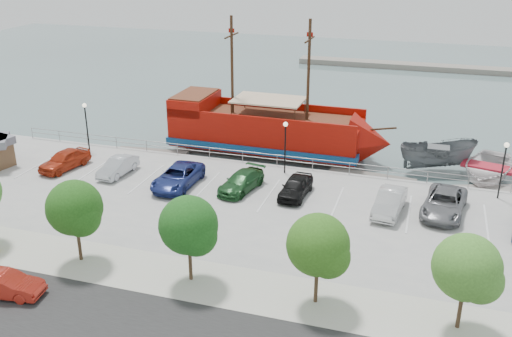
% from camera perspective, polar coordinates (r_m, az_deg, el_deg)
% --- Properties ---
extents(ground, '(160.00, 160.00, 0.00)m').
position_cam_1_polar(ground, '(40.63, 0.50, -5.10)').
color(ground, '#516666').
extents(sidewalk, '(100.00, 4.00, 0.05)m').
position_cam_1_polar(sidewalk, '(31.97, -4.83, -11.28)').
color(sidewalk, '#BAB8A2').
rests_on(sidewalk, land_slab).
extents(seawall_railing, '(50.00, 0.06, 1.00)m').
position_cam_1_polar(seawall_railing, '(46.87, 3.29, 0.73)').
color(seawall_railing, gray).
rests_on(seawall_railing, land_slab).
extents(far_shore, '(40.00, 3.00, 0.80)m').
position_cam_1_polar(far_shore, '(91.41, 17.02, 9.66)').
color(far_shore, gray).
rests_on(far_shore, ground).
extents(pirate_ship, '(20.47, 5.97, 12.87)m').
position_cam_1_polar(pirate_ship, '(51.97, 2.58, 3.66)').
color(pirate_ship, '#9A0D04').
rests_on(pirate_ship, ground).
extents(patrol_boat, '(7.05, 4.58, 2.55)m').
position_cam_1_polar(patrol_boat, '(50.63, 17.68, 1.03)').
color(patrol_boat, '#5B5F63').
rests_on(patrol_boat, ground).
extents(speedboat, '(7.08, 8.65, 1.57)m').
position_cam_1_polar(speedboat, '(50.63, 22.09, -0.17)').
color(speedboat, silver).
rests_on(speedboat, ground).
extents(dock_west, '(6.82, 2.62, 0.38)m').
position_cam_1_polar(dock_west, '(53.14, -10.45, 1.47)').
color(dock_west, '#6E645C').
rests_on(dock_west, ground).
extents(dock_mid, '(7.32, 2.76, 0.41)m').
position_cam_1_polar(dock_mid, '(47.64, 11.40, -1.04)').
color(dock_mid, '#6A655C').
rests_on(dock_mid, ground).
extents(dock_east, '(6.83, 3.96, 0.38)m').
position_cam_1_polar(dock_east, '(47.67, 21.08, -2.16)').
color(dock_east, gray).
rests_on(dock_east, ground).
extents(street_sedan, '(4.18, 1.92, 1.33)m').
position_cam_1_polar(street_sedan, '(33.24, -23.79, -10.57)').
color(street_sedan, '#B42518').
rests_on(street_sedan, street).
extents(lamp_post_left, '(0.36, 0.36, 4.28)m').
position_cam_1_polar(lamp_post_left, '(52.09, -16.65, 4.84)').
color(lamp_post_left, black).
rests_on(lamp_post_left, land_slab).
extents(lamp_post_mid, '(0.36, 0.36, 4.28)m').
position_cam_1_polar(lamp_post_mid, '(44.86, 2.95, 3.03)').
color(lamp_post_mid, black).
rests_on(lamp_post_mid, land_slab).
extents(lamp_post_right, '(0.36, 0.36, 4.28)m').
position_cam_1_polar(lamp_post_right, '(43.96, 23.56, 0.74)').
color(lamp_post_right, black).
rests_on(lamp_post_right, land_slab).
extents(tree_c, '(3.30, 3.20, 5.00)m').
position_cam_1_polar(tree_c, '(33.77, -17.54, -3.99)').
color(tree_c, '#473321').
rests_on(tree_c, sidewalk).
extents(tree_d, '(3.30, 3.20, 5.00)m').
position_cam_1_polar(tree_d, '(30.54, -6.57, -5.90)').
color(tree_d, '#473321').
rests_on(tree_d, sidewalk).
extents(tree_e, '(3.30, 3.20, 5.00)m').
position_cam_1_polar(tree_e, '(28.69, 6.47, -7.87)').
color(tree_e, '#473321').
rests_on(tree_e, sidewalk).
extents(tree_f, '(3.30, 3.20, 5.00)m').
position_cam_1_polar(tree_f, '(28.48, 20.59, -9.53)').
color(tree_f, '#473321').
rests_on(tree_f, sidewalk).
extents(parked_car_a, '(2.71, 4.89, 1.57)m').
position_cam_1_polar(parked_car_a, '(48.96, -18.59, 0.85)').
color(parked_car_a, '#A92B12').
rests_on(parked_car_a, land_slab).
extents(parked_car_b, '(1.75, 4.25, 1.37)m').
position_cam_1_polar(parked_car_b, '(46.60, -13.65, 0.19)').
color(parked_car_b, '#B3B7BD').
rests_on(parked_car_b, land_slab).
extents(parked_car_c, '(2.63, 5.56, 1.54)m').
position_cam_1_polar(parked_car_c, '(43.54, -7.83, -0.82)').
color(parked_car_c, navy).
rests_on(parked_car_c, land_slab).
extents(parked_car_d, '(2.85, 5.03, 1.37)m').
position_cam_1_polar(parked_car_d, '(42.48, -1.48, -1.33)').
color(parked_car_d, '#1D4D23').
rests_on(parked_car_d, land_slab).
extents(parked_car_e, '(2.03, 4.48, 1.49)m').
position_cam_1_polar(parked_car_e, '(41.59, 3.99, -1.82)').
color(parked_car_e, black).
rests_on(parked_car_e, land_slab).
extents(parked_car_f, '(2.16, 4.90, 1.57)m').
position_cam_1_polar(parked_car_f, '(40.06, 13.21, -3.30)').
color(parked_car_f, silver).
rests_on(parked_car_f, land_slab).
extents(parked_car_g, '(3.34, 5.96, 1.57)m').
position_cam_1_polar(parked_car_g, '(40.95, 18.30, -3.29)').
color(parked_car_g, slate).
rests_on(parked_car_g, land_slab).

